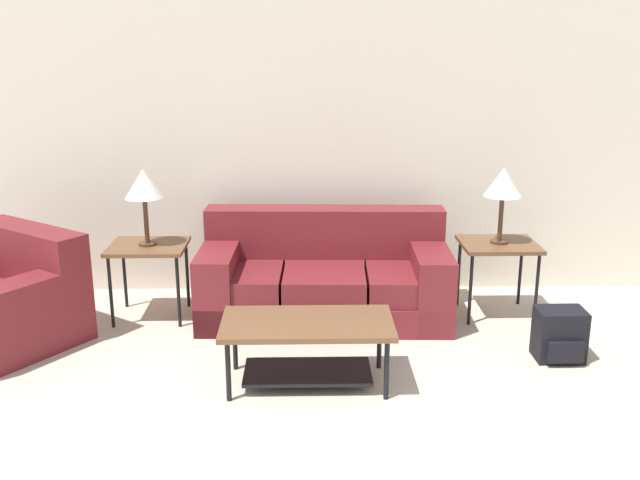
% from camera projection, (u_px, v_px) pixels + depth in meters
% --- Properties ---
extents(wall_back, '(8.92, 0.06, 2.60)m').
position_uv_depth(wall_back, '(328.00, 142.00, 6.02)').
color(wall_back, silver).
rests_on(wall_back, ground_plane).
extents(couch, '(1.96, 0.95, 0.82)m').
position_uv_depth(couch, '(324.00, 280.00, 5.64)').
color(couch, maroon).
rests_on(couch, ground_plane).
extents(armchair, '(1.40, 1.37, 0.80)m').
position_uv_depth(armchair, '(1.00, 304.00, 5.16)').
color(armchair, maroon).
rests_on(armchair, ground_plane).
extents(coffee_table, '(1.08, 0.55, 0.43)m').
position_uv_depth(coffee_table, '(307.00, 338.00, 4.51)').
color(coffee_table, brown).
rests_on(coffee_table, ground_plane).
extents(side_table_left, '(0.59, 0.51, 0.60)m').
position_uv_depth(side_table_left, '(148.00, 252.00, 5.55)').
color(side_table_left, brown).
rests_on(side_table_left, ground_plane).
extents(side_table_right, '(0.59, 0.51, 0.60)m').
position_uv_depth(side_table_right, '(499.00, 250.00, 5.60)').
color(side_table_right, brown).
rests_on(side_table_right, ground_plane).
extents(table_lamp_left, '(0.29, 0.29, 0.59)m').
position_uv_depth(table_lamp_left, '(144.00, 186.00, 5.41)').
color(table_lamp_left, '#472D1E').
rests_on(table_lamp_left, side_table_left).
extents(table_lamp_right, '(0.29, 0.29, 0.59)m').
position_uv_depth(table_lamp_right, '(503.00, 184.00, 5.46)').
color(table_lamp_right, '#472D1E').
rests_on(table_lamp_right, side_table_right).
extents(backpack, '(0.32, 0.31, 0.36)m').
position_uv_depth(backpack, '(560.00, 335.00, 4.90)').
color(backpack, black).
rests_on(backpack, ground_plane).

